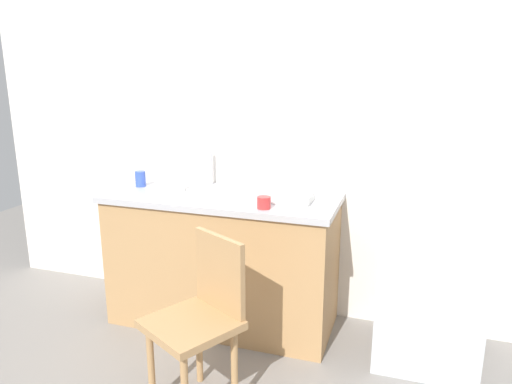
{
  "coord_description": "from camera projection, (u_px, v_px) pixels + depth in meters",
  "views": [
    {
      "loc": [
        0.71,
        -2.13,
        1.69
      ],
      "look_at": [
        -0.19,
        0.6,
        0.95
      ],
      "focal_mm": 33.48,
      "sensor_mm": 36.0,
      "label": 1
    }
  ],
  "objects": [
    {
      "name": "back_wall",
      "position": [
        302.0,
        134.0,
        3.19
      ],
      "size": [
        4.8,
        0.1,
        2.54
      ],
      "primitive_type": "cube",
      "color": "white",
      "rests_on": "ground_plane"
    },
    {
      "name": "cabinet_base",
      "position": [
        223.0,
        262.0,
        3.22
      ],
      "size": [
        1.48,
        0.6,
        0.86
      ],
      "primitive_type": "cube",
      "color": "tan",
      "rests_on": "ground_plane"
    },
    {
      "name": "faucet",
      "position": [
        211.0,
        168.0,
        3.35
      ],
      "size": [
        0.02,
        0.02,
        0.23
      ],
      "primitive_type": "cylinder",
      "color": "#B7B7BC",
      "rests_on": "countertop"
    },
    {
      "name": "cup_white",
      "position": [
        180.0,
        185.0,
        3.19
      ],
      "size": [
        0.08,
        0.08,
        0.08
      ],
      "primitive_type": "cylinder",
      "color": "white",
      "rests_on": "countertop"
    },
    {
      "name": "refrigerator",
      "position": [
        434.0,
        235.0,
        2.73
      ],
      "size": [
        0.57,
        0.61,
        1.54
      ],
      "primitive_type": "cube",
      "color": "silver",
      "rests_on": "ground_plane"
    },
    {
      "name": "countertop",
      "position": [
        222.0,
        198.0,
        3.1
      ],
      "size": [
        1.52,
        0.64,
        0.04
      ],
      "primitive_type": "cube",
      "color": "#B7B7BC",
      "rests_on": "cabinet_base"
    },
    {
      "name": "cup_blue",
      "position": [
        140.0,
        179.0,
        3.3
      ],
      "size": [
        0.07,
        0.07,
        0.11
      ],
      "primitive_type": "cylinder",
      "color": "blue",
      "rests_on": "countertop"
    },
    {
      "name": "dish_tray",
      "position": [
        289.0,
        197.0,
        2.94
      ],
      "size": [
        0.28,
        0.2,
        0.05
      ],
      "primitive_type": "cube",
      "color": "white",
      "rests_on": "countertop"
    },
    {
      "name": "chair",
      "position": [
        201.0,
        315.0,
        2.38
      ],
      "size": [
        0.54,
        0.54,
        0.89
      ],
      "rotation": [
        0.0,
        0.0,
        -0.5
      ],
      "color": "tan",
      "rests_on": "ground_plane"
    },
    {
      "name": "cup_red",
      "position": [
        264.0,
        203.0,
        2.78
      ],
      "size": [
        0.08,
        0.08,
        0.07
      ],
      "primitive_type": "cylinder",
      "color": "red",
      "rests_on": "countertop"
    }
  ]
}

